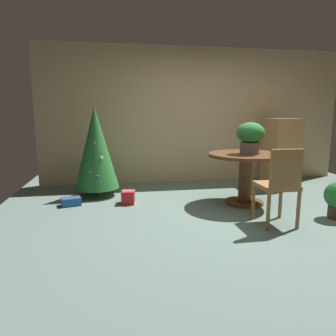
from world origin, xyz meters
name	(u,v)px	position (x,y,z in m)	size (l,w,h in m)	color
ground_plane	(236,215)	(0.00, 0.00, 0.00)	(6.60, 6.60, 0.00)	slate
back_wall_panel	(195,116)	(0.00, 2.20, 1.30)	(6.00, 0.10, 2.60)	tan
round_dining_table	(246,168)	(0.33, 0.49, 0.54)	(1.11, 1.11, 0.76)	brown
flower_vase	(250,136)	(0.35, 0.42, 1.03)	(0.40, 0.40, 0.46)	#665B51
wooden_chair_near	(280,183)	(0.33, -0.48, 0.54)	(0.42, 0.44, 0.95)	#9E6B3D
holiday_tree	(96,148)	(-1.89, 1.33, 0.80)	(0.72, 0.72, 1.46)	brown
gift_box_blue	(71,201)	(-2.25, 0.83, 0.06)	(0.31, 0.25, 0.12)	#1E569E
gift_box_red	(128,197)	(-1.40, 0.79, 0.10)	(0.22, 0.25, 0.20)	red
wooden_cabinet	(280,152)	(1.49, 1.55, 0.63)	(0.53, 0.63, 1.26)	#B27F4C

